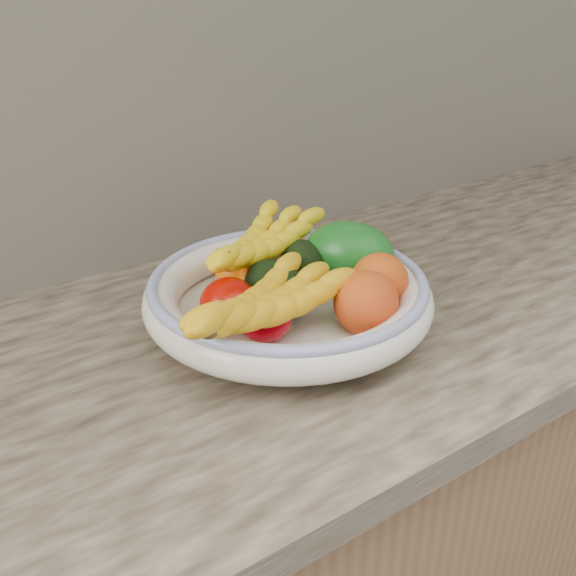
# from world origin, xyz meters

# --- Properties ---
(kitchen_counter) EXTENTS (2.44, 0.66, 1.40)m
(kitchen_counter) POSITION_xyz_m (0.00, 1.69, 0.46)
(kitchen_counter) COLOR brown
(kitchen_counter) RESTS_ON ground
(fruit_bowl) EXTENTS (0.39, 0.39, 0.08)m
(fruit_bowl) POSITION_xyz_m (0.00, 1.66, 0.95)
(fruit_bowl) COLOR white
(fruit_bowl) RESTS_ON kitchen_counter
(clementine_back_left) EXTENTS (0.07, 0.07, 0.05)m
(clementine_back_left) POSITION_xyz_m (-0.03, 1.75, 0.95)
(clementine_back_left) COLOR orange
(clementine_back_left) RESTS_ON fruit_bowl
(clementine_back_right) EXTENTS (0.05, 0.05, 0.04)m
(clementine_back_right) POSITION_xyz_m (0.02, 1.77, 0.95)
(clementine_back_right) COLOR #EC5F04
(clementine_back_right) RESTS_ON fruit_bowl
(clementine_back_mid) EXTENTS (0.06, 0.06, 0.05)m
(clementine_back_mid) POSITION_xyz_m (-0.01, 1.72, 0.95)
(clementine_back_mid) COLOR #E25C04
(clementine_back_mid) RESTS_ON fruit_bowl
(tomato_left) EXTENTS (0.09, 0.09, 0.07)m
(tomato_left) POSITION_xyz_m (-0.09, 1.66, 0.96)
(tomato_left) COLOR #A50800
(tomato_left) RESTS_ON fruit_bowl
(tomato_near_left) EXTENTS (0.07, 0.07, 0.06)m
(tomato_near_left) POSITION_xyz_m (-0.07, 1.61, 0.96)
(tomato_near_left) COLOR #C1000E
(tomato_near_left) RESTS_ON fruit_bowl
(avocado_center) EXTENTS (0.08, 0.11, 0.07)m
(avocado_center) POSITION_xyz_m (-0.02, 1.66, 0.96)
(avocado_center) COLOR black
(avocado_center) RESTS_ON fruit_bowl
(avocado_right) EXTENTS (0.10, 0.12, 0.07)m
(avocado_right) POSITION_xyz_m (0.06, 1.71, 0.96)
(avocado_right) COLOR black
(avocado_right) RESTS_ON fruit_bowl
(green_mango) EXTENTS (0.17, 0.17, 0.12)m
(green_mango) POSITION_xyz_m (0.12, 1.68, 0.98)
(green_mango) COLOR #105716
(green_mango) RESTS_ON fruit_bowl
(peach_front) EXTENTS (0.09, 0.09, 0.08)m
(peach_front) POSITION_xyz_m (0.05, 1.56, 0.97)
(peach_front) COLOR orange
(peach_front) RESTS_ON fruit_bowl
(peach_right) EXTENTS (0.09, 0.09, 0.08)m
(peach_right) POSITION_xyz_m (0.10, 1.59, 0.97)
(peach_right) COLOR orange
(peach_right) RESTS_ON fruit_bowl
(banana_bunch_back) EXTENTS (0.28, 0.22, 0.08)m
(banana_bunch_back) POSITION_xyz_m (0.01, 1.74, 0.99)
(banana_bunch_back) COLOR yellow
(banana_bunch_back) RESTS_ON fruit_bowl
(banana_bunch_front) EXTENTS (0.30, 0.19, 0.08)m
(banana_bunch_front) POSITION_xyz_m (-0.08, 1.59, 0.98)
(banana_bunch_front) COLOR yellow
(banana_bunch_front) RESTS_ON fruit_bowl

